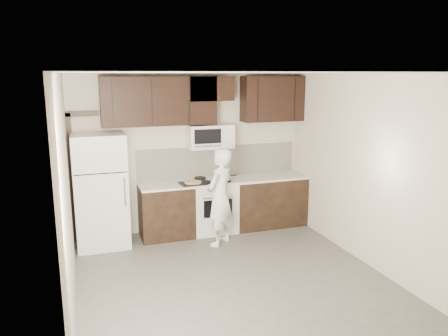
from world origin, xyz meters
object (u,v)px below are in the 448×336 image
stove (213,205)px  microwave (210,136)px  person (220,197)px  refrigerator (101,191)px

stove → microwave: microwave is taller
stove → microwave: 1.20m
stove → person: bearing=-96.6°
refrigerator → stove: bearing=1.5°
stove → microwave: bearing=90.1°
refrigerator → person: (1.78, -0.57, -0.12)m
microwave → refrigerator: bearing=-174.9°
microwave → person: (-0.07, -0.73, -0.87)m
refrigerator → person: bearing=-17.6°
refrigerator → person: 1.87m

